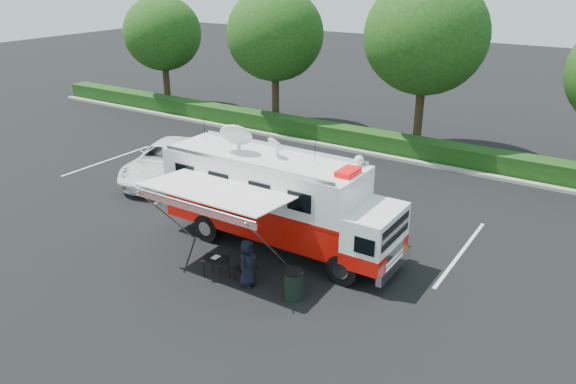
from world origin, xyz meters
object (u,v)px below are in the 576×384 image
object	(u,v)px
command_truck	(278,200)
white_suv	(170,177)
trash_bin	(294,284)
folding_table	(216,259)

from	to	relation	value
command_truck	white_suv	xyz separation A→B (m)	(-8.06, 2.90, -1.76)
trash_bin	white_suv	bearing A→B (deg)	152.25
white_suv	folding_table	distance (m)	9.56
folding_table	white_suv	bearing A→B (deg)	142.93
white_suv	folding_table	size ratio (longest dim) A/B	6.13
command_truck	white_suv	bearing A→B (deg)	160.21
command_truck	folding_table	xyz separation A→B (m)	(-0.45, -2.85, -1.12)
folding_table	trash_bin	bearing A→B (deg)	7.28
command_truck	white_suv	world-z (taller)	command_truck
trash_bin	folding_table	bearing A→B (deg)	-172.72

